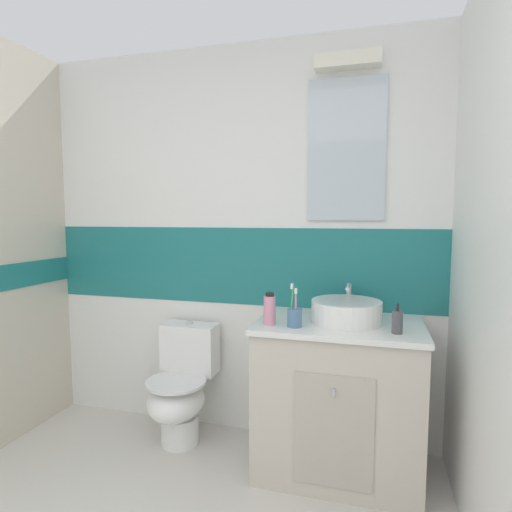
# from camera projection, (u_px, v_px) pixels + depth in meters

# --- Properties ---
(wall_back_tiled) EXTENTS (3.20, 0.20, 2.50)m
(wall_back_tiled) POSITION_uv_depth(u_px,v_px,m) (238.00, 241.00, 2.75)
(wall_back_tiled) COLOR white
(wall_back_tiled) RESTS_ON ground_plane
(vanity_cabinet) EXTENTS (0.89, 0.60, 0.85)m
(vanity_cabinet) POSITION_uv_depth(u_px,v_px,m) (338.00, 396.00, 2.32)
(vanity_cabinet) COLOR beige
(vanity_cabinet) RESTS_ON ground_plane
(sink_basin) EXTENTS (0.38, 0.42, 0.19)m
(sink_basin) POSITION_uv_depth(u_px,v_px,m) (346.00, 311.00, 2.25)
(sink_basin) COLOR white
(sink_basin) RESTS_ON vanity_cabinet
(toilet) EXTENTS (0.37, 0.50, 0.74)m
(toilet) POSITION_uv_depth(u_px,v_px,m) (181.00, 388.00, 2.63)
(toilet) COLOR white
(toilet) RESTS_ON ground_plane
(toothbrush_cup) EXTENTS (0.08, 0.08, 0.23)m
(toothbrush_cup) POSITION_uv_depth(u_px,v_px,m) (295.00, 316.00, 2.16)
(toothbrush_cup) COLOR #4C7299
(toothbrush_cup) RESTS_ON vanity_cabinet
(soap_dispenser) EXTENTS (0.05, 0.05, 0.15)m
(soap_dispenser) POSITION_uv_depth(u_px,v_px,m) (397.00, 322.00, 2.04)
(soap_dispenser) COLOR #4C4C51
(soap_dispenser) RESTS_ON vanity_cabinet
(mouthwash_bottle) EXTENTS (0.06, 0.06, 0.17)m
(mouthwash_bottle) POSITION_uv_depth(u_px,v_px,m) (270.00, 309.00, 2.21)
(mouthwash_bottle) COLOR pink
(mouthwash_bottle) RESTS_ON vanity_cabinet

